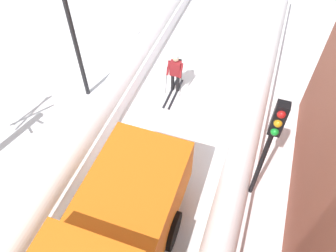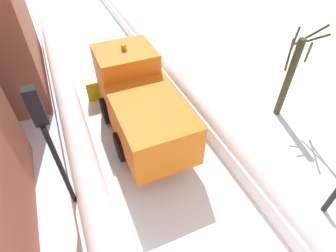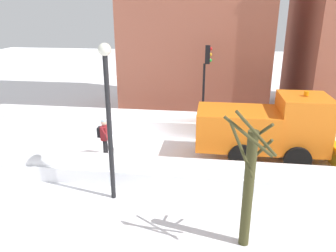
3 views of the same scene
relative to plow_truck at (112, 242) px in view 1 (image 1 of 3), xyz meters
The scene contains 4 objects.
plow_truck is the anchor object (origin of this frame).
skier 7.10m from the plow_truck, 84.29° to the right, with size 0.62×1.80×1.81m.
traffic_light_pole 4.41m from the plow_truck, 136.77° to the right, with size 0.28×0.42×4.58m.
street_lamp 7.21m from the plow_truck, 55.08° to the right, with size 0.40×0.40×5.32m.
Camera 1 is at (-2.39, 9.30, 9.35)m, focal length 35.31 mm.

